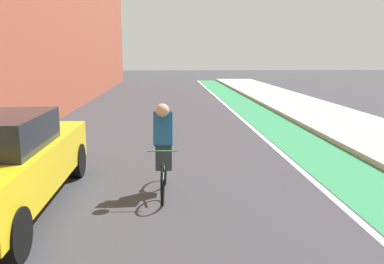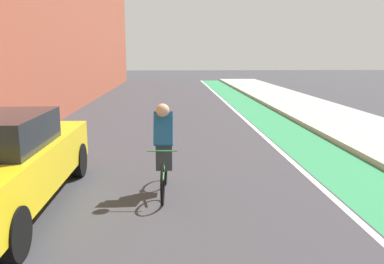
% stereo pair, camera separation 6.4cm
% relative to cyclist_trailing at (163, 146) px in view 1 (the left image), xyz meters
% --- Properties ---
extents(ground_plane, '(95.58, 95.58, 0.00)m').
position_rel_cyclist_trailing_xyz_m(ground_plane, '(0.45, 6.83, -0.85)').
color(ground_plane, '#38383D').
extents(bike_lane_paint, '(1.60, 43.45, 0.00)m').
position_rel_cyclist_trailing_xyz_m(bike_lane_paint, '(3.76, 8.83, -0.85)').
color(bike_lane_paint, '#2D8451').
rests_on(bike_lane_paint, ground).
extents(lane_divider_stripe, '(0.12, 43.45, 0.00)m').
position_rel_cyclist_trailing_xyz_m(lane_divider_stripe, '(2.86, 8.83, -0.85)').
color(lane_divider_stripe, white).
rests_on(lane_divider_stripe, ground).
extents(sidewalk_right, '(3.27, 43.45, 0.14)m').
position_rel_cyclist_trailing_xyz_m(sidewalk_right, '(6.19, 8.83, -0.78)').
color(sidewalk_right, '#A8A59E').
rests_on(sidewalk_right, ground).
extents(cyclist_trailing, '(0.48, 1.70, 1.61)m').
position_rel_cyclist_trailing_xyz_m(cyclist_trailing, '(0.00, 0.00, 0.00)').
color(cyclist_trailing, black).
rests_on(cyclist_trailing, ground).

